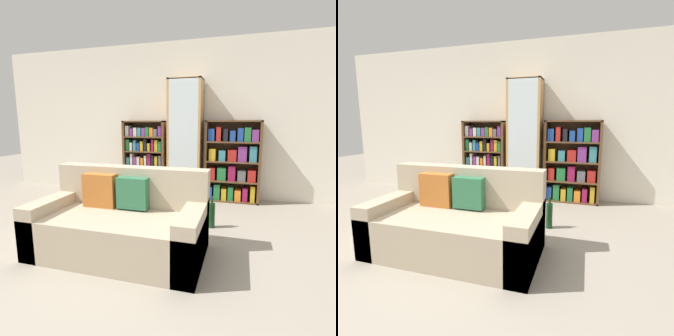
% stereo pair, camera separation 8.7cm
% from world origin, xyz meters
% --- Properties ---
extents(ground_plane, '(16.00, 16.00, 0.00)m').
position_xyz_m(ground_plane, '(0.00, 0.00, 0.00)').
color(ground_plane, gray).
extents(wall_back, '(7.08, 0.06, 2.70)m').
position_xyz_m(wall_back, '(0.00, 2.78, 1.35)').
color(wall_back, silver).
rests_on(wall_back, ground).
extents(couch, '(1.70, 0.86, 0.84)m').
position_xyz_m(couch, '(-0.02, 0.43, 0.29)').
color(couch, tan).
rests_on(couch, ground).
extents(bookshelf_left, '(0.78, 0.32, 1.35)m').
position_xyz_m(bookshelf_left, '(-0.55, 2.57, 0.65)').
color(bookshelf_left, brown).
rests_on(bookshelf_left, ground).
extents(display_cabinet, '(0.57, 0.36, 2.04)m').
position_xyz_m(display_cabinet, '(0.19, 2.56, 1.01)').
color(display_cabinet, tan).
rests_on(display_cabinet, ground).
extents(bookshelf_right, '(0.90, 0.32, 1.35)m').
position_xyz_m(bookshelf_right, '(0.99, 2.57, 0.64)').
color(bookshelf_right, brown).
rests_on(bookshelf_right, ground).
extents(wine_bottle, '(0.08, 0.08, 0.40)m').
position_xyz_m(wine_bottle, '(0.80, 1.31, 0.17)').
color(wine_bottle, '#143819').
rests_on(wine_bottle, ground).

